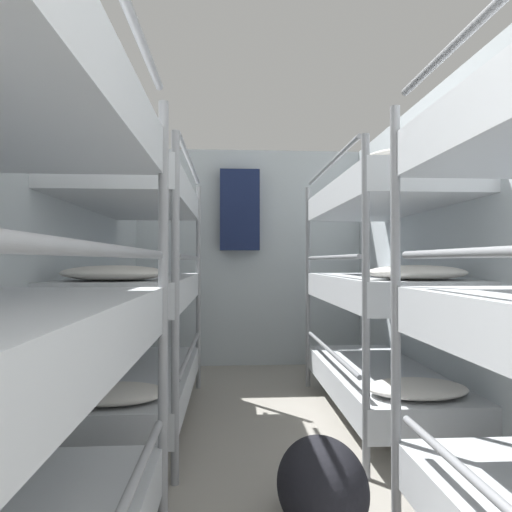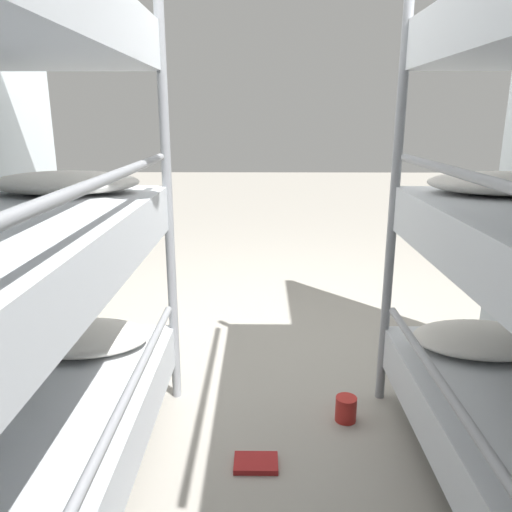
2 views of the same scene
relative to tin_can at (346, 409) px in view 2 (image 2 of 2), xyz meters
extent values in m
plane|color=gray|center=(0.31, -0.78, -0.06)|extent=(20.00, 20.00, 0.00)
cylinder|color=gray|center=(-0.21, -0.21, 0.88)|extent=(0.04, 0.04, 1.89)
ellipsoid|color=silver|center=(-0.58, 0.01, 0.37)|extent=(0.60, 0.40, 0.09)
cylinder|color=gray|center=(-0.21, 0.71, 0.46)|extent=(0.03, 1.60, 0.03)
ellipsoid|color=silver|center=(-0.58, 0.01, 1.06)|extent=(0.60, 0.40, 0.09)
cylinder|color=gray|center=(-0.21, 0.71, 1.15)|extent=(0.03, 1.60, 0.03)
cylinder|color=gray|center=(0.83, -0.21, 0.88)|extent=(0.04, 0.04, 1.89)
cube|color=silver|center=(1.21, 0.71, 0.22)|extent=(0.76, 1.88, 0.20)
ellipsoid|color=silver|center=(1.21, 0.01, 0.37)|extent=(0.60, 0.40, 0.09)
cylinder|color=gray|center=(0.83, 0.71, 0.46)|extent=(0.03, 1.60, 0.03)
ellipsoid|color=silver|center=(1.21, 0.01, 1.06)|extent=(0.60, 0.40, 0.09)
cylinder|color=gray|center=(0.83, 0.71, 1.15)|extent=(0.03, 1.60, 0.03)
cylinder|color=#AD231E|center=(0.00, 0.00, 0.00)|extent=(0.10, 0.10, 0.12)
cube|color=maroon|center=(0.42, 0.32, -0.05)|extent=(0.18, 0.12, 0.02)
camera|label=1|loc=(0.08, -0.38, 1.13)|focal=32.00mm
camera|label=2|loc=(0.40, 2.06, 1.32)|focal=35.00mm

